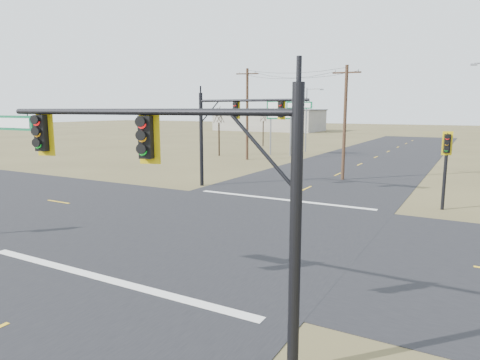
% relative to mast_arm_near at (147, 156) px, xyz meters
% --- Properties ---
extents(ground, '(320.00, 320.00, 0.00)m').
position_rel_mast_arm_near_xyz_m(ground, '(-3.59, 9.23, -4.61)').
color(ground, brown).
rests_on(ground, ground).
extents(road_ew, '(160.00, 14.00, 0.02)m').
position_rel_mast_arm_near_xyz_m(road_ew, '(-3.59, 9.23, -4.60)').
color(road_ew, black).
rests_on(road_ew, ground).
extents(road_ns, '(14.00, 160.00, 0.02)m').
position_rel_mast_arm_near_xyz_m(road_ns, '(-3.59, 9.23, -4.60)').
color(road_ns, black).
rests_on(road_ns, ground).
extents(stop_bar_near, '(12.00, 0.40, 0.01)m').
position_rel_mast_arm_near_xyz_m(stop_bar_near, '(-3.59, 1.73, -4.58)').
color(stop_bar_near, silver).
rests_on(stop_bar_near, road_ns).
extents(stop_bar_far, '(12.00, 0.40, 0.01)m').
position_rel_mast_arm_near_xyz_m(stop_bar_far, '(-3.59, 16.73, -4.58)').
color(stop_bar_far, silver).
rests_on(stop_bar_far, road_ns).
extents(mast_arm_near, '(10.33, 0.54, 6.31)m').
position_rel_mast_arm_near_xyz_m(mast_arm_near, '(0.00, 0.00, 0.00)').
color(mast_arm_near, black).
rests_on(mast_arm_near, ground).
extents(mast_arm_far, '(8.84, 0.44, 6.99)m').
position_rel_mast_arm_near_xyz_m(mast_arm_far, '(-8.10, 18.62, 0.44)').
color(mast_arm_far, black).
rests_on(mast_arm_far, ground).
extents(pedestal_signal_ne, '(0.65, 0.56, 4.57)m').
position_rel_mast_arm_near_xyz_m(pedestal_signal_ne, '(5.66, 18.68, -1.30)').
color(pedestal_signal_ne, black).
rests_on(pedestal_signal_ne, ground).
extents(utility_pole_near, '(2.27, 0.34, 9.26)m').
position_rel_mast_arm_near_xyz_m(utility_pole_near, '(-2.41, 26.52, 0.21)').
color(utility_pole_near, '#402B1B').
rests_on(utility_pole_near, ground).
extents(utility_pole_far, '(2.46, 0.84, 10.34)m').
position_rel_mast_arm_near_xyz_m(utility_pole_far, '(-16.19, 35.45, 0.73)').
color(utility_pole_far, '#402B1B').
rests_on(utility_pole_far, ground).
extents(highway_sign, '(3.62, 0.63, 6.85)m').
position_rel_mast_arm_near_xyz_m(highway_sign, '(-14.70, 41.53, 0.17)').
color(highway_sign, slate).
rests_on(highway_sign, ground).
extents(streetlight_c, '(2.42, 0.33, 8.66)m').
position_rel_mast_arm_near_xyz_m(streetlight_c, '(-13.29, 47.29, 0.25)').
color(streetlight_c, slate).
rests_on(streetlight_c, ground).
extents(bare_tree_a, '(3.06, 3.06, 6.50)m').
position_rel_mast_arm_near_xyz_m(bare_tree_a, '(-21.24, 37.39, 0.53)').
color(bare_tree_a, black).
rests_on(bare_tree_a, ground).
extents(bare_tree_b, '(2.80, 2.80, 6.00)m').
position_rel_mast_arm_near_xyz_m(bare_tree_b, '(-22.67, 52.86, 0.19)').
color(bare_tree_b, black).
rests_on(bare_tree_b, ground).
extents(warehouse_left, '(28.00, 14.00, 5.50)m').
position_rel_mast_arm_near_xyz_m(warehouse_left, '(-43.59, 99.23, -1.86)').
color(warehouse_left, '#9C968A').
rests_on(warehouse_left, ground).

